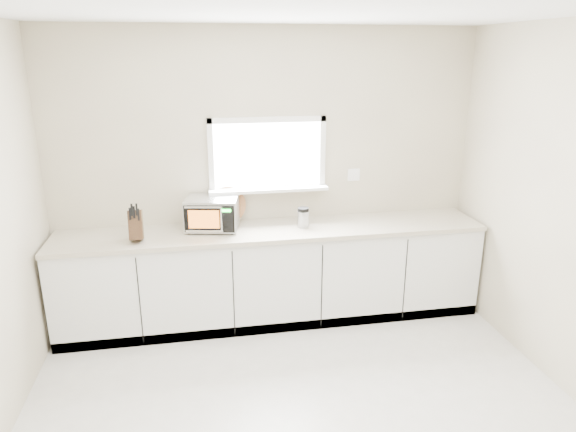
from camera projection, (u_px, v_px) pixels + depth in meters
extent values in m
cube|color=beige|center=(267.00, 175.00, 4.87)|extent=(4.00, 0.02, 2.70)
cube|color=white|center=(267.00, 155.00, 4.79)|extent=(1.00, 0.02, 0.60)
cube|color=white|center=(269.00, 189.00, 4.83)|extent=(1.12, 0.16, 0.03)
cube|color=white|center=(267.00, 120.00, 4.68)|extent=(1.10, 0.04, 0.05)
cube|color=white|center=(268.00, 189.00, 4.88)|extent=(1.10, 0.04, 0.05)
cube|color=white|center=(211.00, 157.00, 4.69)|extent=(0.05, 0.04, 0.70)
cube|color=white|center=(322.00, 153.00, 4.87)|extent=(0.05, 0.04, 0.70)
cube|color=white|center=(354.00, 175.00, 5.01)|extent=(0.12, 0.01, 0.12)
cube|color=silver|center=(273.00, 276.00, 4.86)|extent=(3.92, 0.60, 0.88)
cube|color=beige|center=(273.00, 230.00, 4.71)|extent=(3.92, 0.64, 0.04)
cylinder|color=black|center=(189.00, 233.00, 4.56)|extent=(0.02, 0.02, 0.01)
cylinder|color=black|center=(195.00, 223.00, 4.82)|extent=(0.02, 0.02, 0.01)
cylinder|color=black|center=(232.00, 233.00, 4.56)|extent=(0.02, 0.02, 0.01)
cylinder|color=black|center=(236.00, 223.00, 4.82)|extent=(0.02, 0.02, 0.01)
cube|color=#B0B2B7|center=(212.00, 213.00, 4.65)|extent=(0.52, 0.43, 0.28)
cube|color=black|center=(209.00, 219.00, 4.48)|extent=(0.43, 0.10, 0.24)
cube|color=orange|center=(204.00, 219.00, 4.47)|extent=(0.27, 0.06, 0.17)
cylinder|color=silver|center=(221.00, 220.00, 4.45)|extent=(0.02, 0.02, 0.21)
cube|color=black|center=(227.00, 219.00, 4.47)|extent=(0.11, 0.03, 0.24)
cube|color=#19FF33|center=(226.00, 211.00, 4.44)|extent=(0.08, 0.02, 0.03)
cube|color=silver|center=(212.00, 198.00, 4.60)|extent=(0.52, 0.43, 0.01)
cube|color=#402D16|center=(136.00, 225.00, 4.36)|extent=(0.12, 0.24, 0.29)
cube|color=black|center=(130.00, 214.00, 4.26)|extent=(0.02, 0.05, 0.10)
cube|color=black|center=(134.00, 212.00, 4.27)|extent=(0.02, 0.05, 0.10)
cube|color=black|center=(139.00, 215.00, 4.28)|extent=(0.02, 0.05, 0.10)
cube|color=black|center=(132.00, 210.00, 4.25)|extent=(0.02, 0.05, 0.10)
cube|color=black|center=(137.00, 209.00, 4.26)|extent=(0.02, 0.05, 0.10)
cylinder|color=#AA6342|center=(227.00, 205.00, 4.82)|extent=(0.34, 0.08, 0.34)
cylinder|color=#B0B2B7|center=(303.00, 219.00, 4.73)|extent=(0.12, 0.12, 0.15)
cylinder|color=black|center=(303.00, 209.00, 4.70)|extent=(0.12, 0.12, 0.04)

